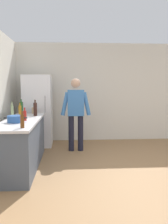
# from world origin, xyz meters

# --- Properties ---
(ground_plane) EXTENTS (14.00, 14.00, 0.00)m
(ground_plane) POSITION_xyz_m (0.00, 0.00, 0.00)
(ground_plane) COLOR #936D47
(wall_back) EXTENTS (6.40, 0.12, 2.70)m
(wall_back) POSITION_xyz_m (0.00, 3.00, 1.35)
(wall_back) COLOR silver
(wall_back) RESTS_ON ground_plane
(kitchen_counter) EXTENTS (0.64, 2.20, 0.90)m
(kitchen_counter) POSITION_xyz_m (-2.00, 0.80, 0.45)
(kitchen_counter) COLOR #4C5666
(kitchen_counter) RESTS_ON ground_plane
(refrigerator) EXTENTS (0.70, 0.67, 1.80)m
(refrigerator) POSITION_xyz_m (-1.90, 2.40, 0.90)
(refrigerator) COLOR white
(refrigerator) RESTS_ON ground_plane
(person) EXTENTS (0.70, 0.22, 1.70)m
(person) POSITION_xyz_m (-0.95, 1.85, 0.98)
(person) COLOR #1E1E2D
(person) RESTS_ON ground_plane
(cooking_pot) EXTENTS (0.40, 0.28, 0.12)m
(cooking_pot) POSITION_xyz_m (-2.04, 0.50, 0.96)
(cooking_pot) COLOR #285193
(cooking_pot) RESTS_ON kitchen_counter
(utensil_jar) EXTENTS (0.11, 0.11, 0.32)m
(utensil_jar) POSITION_xyz_m (-1.91, 1.81, 0.98)
(utensil_jar) COLOR tan
(utensil_jar) RESTS_ON kitchen_counter
(bottle_oil_amber) EXTENTS (0.06, 0.06, 0.28)m
(bottle_oil_amber) POSITION_xyz_m (-2.14, 1.39, 1.02)
(bottle_oil_amber) COLOR #996619
(bottle_oil_amber) RESTS_ON kitchen_counter
(bottle_sauce_red) EXTENTS (0.06, 0.06, 0.24)m
(bottle_sauce_red) POSITION_xyz_m (-1.92, 0.70, 1.00)
(bottle_sauce_red) COLOR #B22319
(bottle_sauce_red) RESTS_ON kitchen_counter
(bottle_vinegar_tall) EXTENTS (0.06, 0.06, 0.32)m
(bottle_vinegar_tall) POSITION_xyz_m (-2.23, 1.10, 1.04)
(bottle_vinegar_tall) COLOR gray
(bottle_vinegar_tall) RESTS_ON kitchen_counter
(bottle_wine_green) EXTENTS (0.08, 0.08, 0.34)m
(bottle_wine_green) POSITION_xyz_m (-2.15, 1.60, 1.05)
(bottle_wine_green) COLOR #1E5123
(bottle_wine_green) RESTS_ON kitchen_counter
(bottle_beer_brown) EXTENTS (0.06, 0.06, 0.26)m
(bottle_beer_brown) POSITION_xyz_m (-1.82, -0.05, 1.01)
(bottle_beer_brown) COLOR #5B3314
(bottle_beer_brown) RESTS_ON kitchen_counter
(bottle_wine_dark) EXTENTS (0.08, 0.08, 0.34)m
(bottle_wine_dark) POSITION_xyz_m (-1.82, 1.37, 1.05)
(bottle_wine_dark) COLOR black
(bottle_wine_dark) RESTS_ON kitchen_counter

